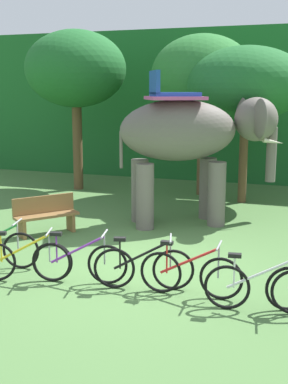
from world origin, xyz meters
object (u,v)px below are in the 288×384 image
object	(u,v)px
bike_yellow	(24,260)
bike_black	(143,267)
tree_center_right	(76,70)
bike_white	(260,288)
bike_purple	(79,262)
tree_right	(246,84)
tree_far_right	(202,75)
elephant	(192,136)
bike_red	(190,274)
wooden_bench	(46,214)

from	to	relation	value
bike_yellow	bike_black	distance (m)	2.13
tree_center_right	bike_white	world-z (taller)	tree_center_right
bike_purple	bike_white	size ratio (longest dim) A/B	0.99
bike_purple	bike_black	size ratio (longest dim) A/B	1.01
bike_yellow	bike_white	size ratio (longest dim) A/B	0.96
tree_center_right	bike_purple	world-z (taller)	tree_center_right
tree_right	bike_purple	size ratio (longest dim) A/B	2.72
tree_far_right	elephant	size ratio (longest dim) A/B	1.23
tree_center_right	elephant	world-z (taller)	tree_center_right
tree_center_right	tree_far_right	xyz separation A→B (m)	(4.13, 0.45, -0.21)
tree_center_right	bike_red	xyz separation A→B (m)	(5.89, -7.74, -3.59)
bike_black	wooden_bench	size ratio (longest dim) A/B	1.16
tree_right	bike_red	world-z (taller)	tree_right
tree_center_right	tree_right	size ratio (longest dim) A/B	1.15
tree_center_right	tree_far_right	bearing A→B (deg)	6.19
tree_center_right	bike_red	world-z (taller)	tree_center_right
tree_right	wooden_bench	bearing A→B (deg)	-127.30
tree_far_right	bike_white	size ratio (longest dim) A/B	2.95
bike_black	wooden_bench	distance (m)	4.11
tree_far_right	bike_yellow	world-z (taller)	tree_far_right
bike_yellow	bike_red	world-z (taller)	same
tree_far_right	wooden_bench	bearing A→B (deg)	-112.51
tree_far_right	bike_black	bearing A→B (deg)	-83.46
tree_center_right	wooden_bench	bearing A→B (deg)	-71.36
tree_right	bike_black	xyz separation A→B (m)	(-0.52, -7.46, -3.11)
bike_white	bike_purple	bearing A→B (deg)	176.77
elephant	bike_yellow	world-z (taller)	elephant
tree_center_right	wooden_bench	size ratio (longest dim) A/B	3.68
tree_far_right	bike_purple	world-z (taller)	tree_far_right
bike_red	bike_white	world-z (taller)	same
tree_center_right	bike_red	size ratio (longest dim) A/B	3.07
tree_right	bike_yellow	size ratio (longest dim) A/B	2.79
bike_black	wooden_bench	xyz separation A→B (m)	(-3.29, 2.46, 0.09)
tree_far_right	tree_right	xyz separation A→B (m)	(1.45, -0.69, -0.27)
bike_yellow	bike_white	distance (m)	4.07
wooden_bench	tree_far_right	bearing A→B (deg)	67.49
bike_yellow	wooden_bench	bearing A→B (deg)	112.98
bike_red	wooden_bench	xyz separation A→B (m)	(-4.12, 2.49, 0.09)
tree_right	bike_black	distance (m)	8.10
tree_far_right	bike_white	bearing A→B (deg)	-70.97
tree_right	bike_purple	bearing A→B (deg)	-102.47
bike_black	bike_red	distance (m)	0.82
bike_red	elephant	bearing A→B (deg)	104.26
bike_purple	bike_black	distance (m)	1.16
tree_far_right	tree_right	distance (m)	1.63
bike_yellow	tree_center_right	bearing A→B (deg)	110.18
bike_red	bike_white	distance (m)	1.18
tree_center_right	bike_yellow	size ratio (longest dim) A/B	3.20
elephant	bike_black	size ratio (longest dim) A/B	2.46
bike_yellow	bike_white	bearing A→B (deg)	1.06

